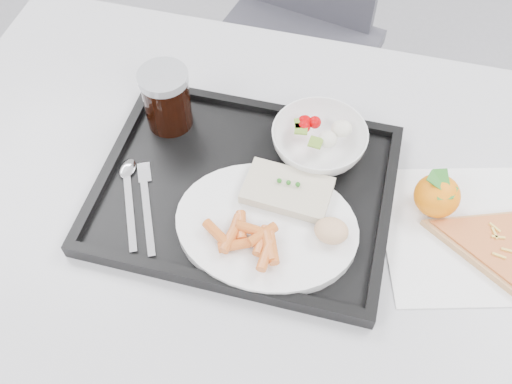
# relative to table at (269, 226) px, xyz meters

# --- Properties ---
(table) EXTENTS (1.20, 0.80, 0.75)m
(table) POSITION_rel_table_xyz_m (0.00, 0.00, 0.00)
(table) COLOR #ADADAF
(table) RESTS_ON ground
(chair) EXTENTS (0.50, 0.50, 0.93)m
(chair) POSITION_rel_table_xyz_m (-0.11, 0.73, -0.15)
(chair) COLOR #37373E
(chair) RESTS_ON ground
(tray) EXTENTS (0.45, 0.35, 0.03)m
(tray) POSITION_rel_table_xyz_m (-0.04, 0.01, 0.08)
(tray) COLOR black
(tray) RESTS_ON table
(dinner_plate) EXTENTS (0.27, 0.27, 0.02)m
(dinner_plate) POSITION_rel_table_xyz_m (0.01, -0.06, 0.09)
(dinner_plate) COLOR white
(dinner_plate) RESTS_ON tray
(fish_fillet) EXTENTS (0.13, 0.09, 0.02)m
(fish_fillet) POSITION_rel_table_xyz_m (0.03, 0.00, 0.11)
(fish_fillet) COLOR beige
(fish_fillet) RESTS_ON dinner_plate
(bread_roll) EXTENTS (0.06, 0.05, 0.03)m
(bread_roll) POSITION_rel_table_xyz_m (0.10, -0.06, 0.12)
(bread_roll) COLOR tan
(bread_roll) RESTS_ON dinner_plate
(salad_bowl) EXTENTS (0.15, 0.15, 0.05)m
(salad_bowl) POSITION_rel_table_xyz_m (0.05, 0.11, 0.11)
(salad_bowl) COLOR white
(salad_bowl) RESTS_ON tray
(cola_glass) EXTENTS (0.08, 0.08, 0.11)m
(cola_glass) POSITION_rel_table_xyz_m (-0.20, 0.11, 0.14)
(cola_glass) COLOR black
(cola_glass) RESTS_ON tray
(cutlery) EXTENTS (0.12, 0.16, 0.01)m
(cutlery) POSITION_rel_table_xyz_m (-0.20, -0.04, 0.08)
(cutlery) COLOR silver
(cutlery) RESTS_ON tray
(napkin) EXTENTS (0.31, 0.30, 0.00)m
(napkin) POSITION_rel_table_xyz_m (0.30, 0.02, 0.07)
(napkin) COLOR white
(napkin) RESTS_ON table
(tangerine) EXTENTS (0.08, 0.08, 0.07)m
(tangerine) POSITION_rel_table_xyz_m (0.24, 0.05, 0.10)
(tangerine) COLOR orange
(tangerine) RESTS_ON napkin
(pizza_slice) EXTENTS (0.25, 0.25, 0.02)m
(pizza_slice) POSITION_rel_table_xyz_m (0.34, 0.01, 0.08)
(pizza_slice) COLOR #E39762
(pizza_slice) RESTS_ON napkin
(carrot_pile) EXTENTS (0.12, 0.09, 0.02)m
(carrot_pile) POSITION_rel_table_xyz_m (-0.01, -0.10, 0.11)
(carrot_pile) COLOR #D06023
(carrot_pile) RESTS_ON dinner_plate
(salad_contents) EXTENTS (0.09, 0.07, 0.02)m
(salad_contents) POSITION_rel_table_xyz_m (0.06, 0.13, 0.12)
(salad_contents) COLOR #B20105
(salad_contents) RESTS_ON salad_bowl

